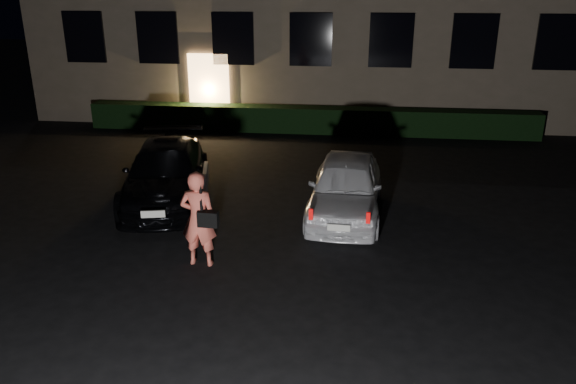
# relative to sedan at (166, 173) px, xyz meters

# --- Properties ---
(ground) EXTENTS (80.00, 80.00, 0.00)m
(ground) POSITION_rel_sedan_xyz_m (2.77, -3.90, -0.64)
(ground) COLOR black
(ground) RESTS_ON ground
(hedge) EXTENTS (15.00, 0.70, 0.85)m
(hedge) POSITION_rel_sedan_xyz_m (2.77, 6.60, -0.21)
(hedge) COLOR black
(hedge) RESTS_ON ground
(sedan) EXTENTS (2.65, 4.67, 1.27)m
(sedan) POSITION_rel_sedan_xyz_m (0.00, 0.00, 0.00)
(sedan) COLOR black
(sedan) RESTS_ON ground
(hatch) EXTENTS (1.69, 3.82, 1.28)m
(hatch) POSITION_rel_sedan_xyz_m (4.16, -0.45, 0.00)
(hatch) COLOR white
(hatch) RESTS_ON ground
(man) EXTENTS (0.72, 0.45, 1.76)m
(man) POSITION_rel_sedan_xyz_m (1.63, -3.08, 0.24)
(man) COLOR #E26250
(man) RESTS_ON ground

